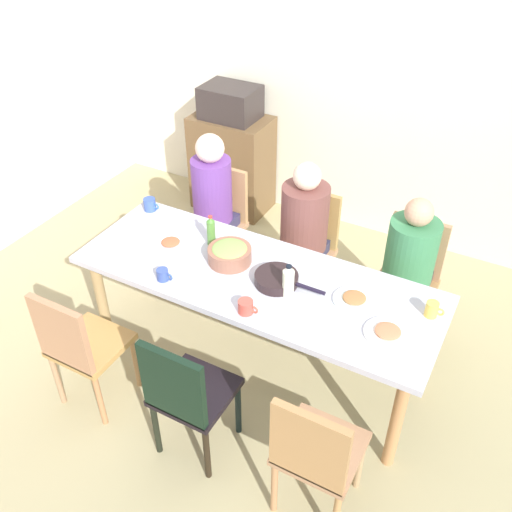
% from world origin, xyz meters
% --- Properties ---
extents(ground_plane, '(6.16, 6.16, 0.00)m').
position_xyz_m(ground_plane, '(0.00, 0.00, 0.00)').
color(ground_plane, tan).
extents(wall_back, '(5.38, 0.12, 2.60)m').
position_xyz_m(wall_back, '(0.00, 2.00, 1.30)').
color(wall_back, silver).
rests_on(wall_back, ground_plane).
extents(dining_table, '(2.25, 0.80, 0.76)m').
position_xyz_m(dining_table, '(0.00, 0.00, 0.68)').
color(dining_table, silver).
rests_on(dining_table, ground_plane).
extents(chair_0, '(0.40, 0.40, 0.90)m').
position_xyz_m(chair_0, '(0.75, 0.78, 0.51)').
color(chair_0, '#A47B4A').
rests_on(chair_0, ground_plane).
extents(person_0, '(0.32, 0.32, 1.14)m').
position_xyz_m(person_0, '(0.75, 0.69, 0.69)').
color(person_0, '#374845').
rests_on(person_0, ground_plane).
extents(chair_1, '(0.40, 0.40, 0.90)m').
position_xyz_m(chair_1, '(0.00, -0.78, 0.51)').
color(chair_1, black).
rests_on(chair_1, ground_plane).
extents(chair_2, '(0.40, 0.40, 0.90)m').
position_xyz_m(chair_2, '(0.75, -0.78, 0.51)').
color(chair_2, '#A97855').
rests_on(chair_2, ground_plane).
extents(chair_3, '(0.40, 0.40, 0.90)m').
position_xyz_m(chair_3, '(-0.75, 0.78, 0.51)').
color(chair_3, '#A97D59').
rests_on(chair_3, ground_plane).
extents(person_3, '(0.30, 0.30, 1.24)m').
position_xyz_m(person_3, '(-0.75, 0.69, 0.74)').
color(person_3, '#282D50').
rests_on(person_3, ground_plane).
extents(chair_4, '(0.40, 0.40, 0.90)m').
position_xyz_m(chair_4, '(-0.75, -0.78, 0.51)').
color(chair_4, '#B78747').
rests_on(chair_4, ground_plane).
extents(chair_5, '(0.40, 0.40, 0.90)m').
position_xyz_m(chair_5, '(0.00, 0.78, 0.51)').
color(chair_5, '#AB7B57').
rests_on(chair_5, ground_plane).
extents(person_5, '(0.33, 0.33, 1.20)m').
position_xyz_m(person_5, '(-0.00, 0.69, 0.73)').
color(person_5, '#293949').
rests_on(person_5, ground_plane).
extents(plate_0, '(0.24, 0.24, 0.04)m').
position_xyz_m(plate_0, '(0.60, 0.07, 0.78)').
color(plate_0, white).
rests_on(plate_0, dining_table).
extents(plate_1, '(0.22, 0.22, 0.04)m').
position_xyz_m(plate_1, '(-0.64, 0.01, 0.78)').
color(plate_1, white).
rests_on(plate_1, dining_table).
extents(plate_2, '(0.25, 0.25, 0.04)m').
position_xyz_m(plate_2, '(0.85, -0.10, 0.78)').
color(plate_2, white).
rests_on(plate_2, dining_table).
extents(bowl_0, '(0.27, 0.27, 0.12)m').
position_xyz_m(bowl_0, '(-0.21, 0.05, 0.82)').
color(bowl_0, '#915C47').
rests_on(bowl_0, dining_table).
extents(serving_pan, '(0.44, 0.26, 0.06)m').
position_xyz_m(serving_pan, '(0.14, 0.00, 0.79)').
color(serving_pan, black).
rests_on(serving_pan, dining_table).
extents(cup_0, '(0.12, 0.09, 0.08)m').
position_xyz_m(cup_0, '(0.11, -0.31, 0.80)').
color(cup_0, '#CB4C40').
rests_on(cup_0, dining_table).
extents(cup_1, '(0.11, 0.07, 0.07)m').
position_xyz_m(cup_1, '(-0.47, -0.29, 0.80)').
color(cup_1, '#394F9A').
rests_on(cup_1, dining_table).
extents(cup_2, '(0.12, 0.09, 0.09)m').
position_xyz_m(cup_2, '(-1.01, 0.30, 0.81)').
color(cup_2, '#3B57A7').
rests_on(cup_2, dining_table).
extents(cup_3, '(0.11, 0.07, 0.09)m').
position_xyz_m(cup_3, '(1.02, 0.15, 0.81)').
color(cup_3, '#EAC74E').
rests_on(cup_3, dining_table).
extents(bottle_0, '(0.07, 0.07, 0.21)m').
position_xyz_m(bottle_0, '(0.24, -0.06, 0.86)').
color(bottle_0, silver).
rests_on(bottle_0, dining_table).
extents(bottle_1, '(0.05, 0.05, 0.22)m').
position_xyz_m(bottle_1, '(-0.41, 0.15, 0.87)').
color(bottle_1, '#4F8436').
rests_on(bottle_1, dining_table).
extents(side_cabinet, '(0.70, 0.44, 0.90)m').
position_xyz_m(side_cabinet, '(-1.18, 1.70, 0.45)').
color(side_cabinet, brown).
rests_on(side_cabinet, ground_plane).
extents(microwave, '(0.48, 0.36, 0.28)m').
position_xyz_m(microwave, '(-1.18, 1.70, 1.04)').
color(microwave, '#2E2726').
rests_on(microwave, side_cabinet).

